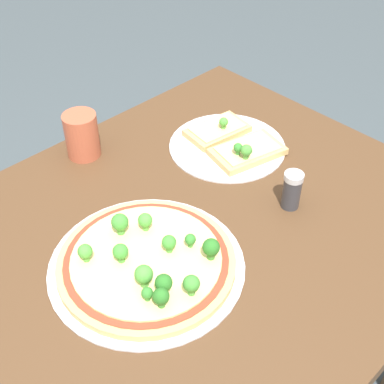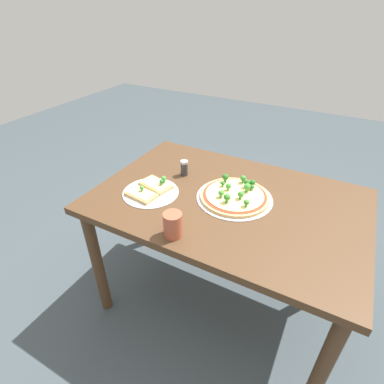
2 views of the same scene
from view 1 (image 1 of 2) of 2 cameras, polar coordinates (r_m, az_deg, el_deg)
The scene contains 5 objects.
dining_table at distance 1.10m, azimuth -3.97°, elevation -9.97°, with size 1.28×0.86×0.75m.
pizza_tray_whole at distance 1.00m, azimuth -4.80°, elevation -7.43°, with size 0.37×0.37×0.07m.
pizza_tray_slice at distance 1.28m, azimuth 4.24°, elevation 5.23°, with size 0.28×0.28×0.06m.
drinking_cup at distance 1.26m, azimuth -11.67°, elevation 5.96°, with size 0.08×0.08×0.11m, color #AD5138.
condiment_shaker at distance 1.11m, azimuth 10.61°, elevation 0.21°, with size 0.04×0.04×0.09m.
Camera 1 is at (0.43, 0.55, 1.51)m, focal length 50.00 mm.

